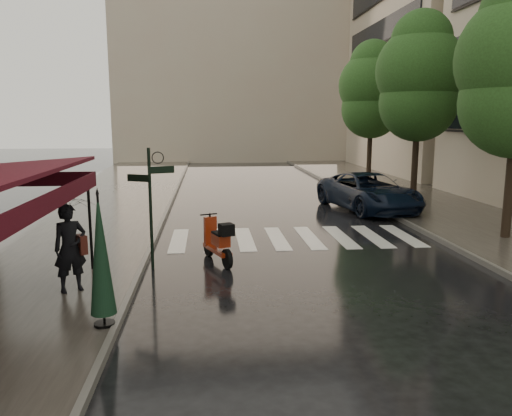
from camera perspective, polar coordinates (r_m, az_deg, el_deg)
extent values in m
plane|color=black|center=(10.29, -6.70, -11.56)|extent=(120.00, 120.00, 0.00)
cube|color=#38332D|center=(22.40, -17.70, 0.00)|extent=(6.00, 60.00, 0.12)
cube|color=#38332D|center=(24.06, 19.11, 0.59)|extent=(5.50, 60.00, 0.12)
cube|color=#595651|center=(21.95, -9.89, 0.17)|extent=(0.12, 60.00, 0.16)
cube|color=#595651|center=(23.03, 12.76, 0.53)|extent=(0.12, 60.00, 0.16)
cube|color=silver|center=(16.04, -8.80, -3.68)|extent=(0.50, 3.20, 0.01)
cube|color=silver|center=(16.02, -5.04, -3.62)|extent=(0.50, 3.20, 0.01)
cube|color=silver|center=(16.06, -1.28, -3.55)|extent=(0.50, 3.20, 0.01)
cube|color=silver|center=(16.16, 2.44, -3.46)|extent=(0.50, 3.20, 0.01)
cube|color=silver|center=(16.34, 6.09, -3.36)|extent=(0.50, 3.20, 0.01)
cube|color=silver|center=(16.58, 9.66, -3.25)|extent=(0.50, 3.20, 0.01)
cube|color=silver|center=(16.88, 13.10, -3.13)|extent=(0.50, 3.20, 0.01)
cube|color=silver|center=(17.24, 16.42, -3.01)|extent=(0.50, 3.20, 0.01)
cube|color=#400915|center=(9.59, -22.29, 0.74)|extent=(0.04, 7.00, 0.35)
cylinder|color=black|center=(12.90, -18.44, -1.58)|extent=(0.07, 0.07, 2.35)
cylinder|color=black|center=(12.84, -11.95, -0.16)|extent=(0.08, 0.08, 3.10)
cube|color=black|center=(12.68, -10.76, 4.31)|extent=(0.62, 0.26, 0.18)
cube|color=black|center=(12.77, -13.33, 3.36)|extent=(0.56, 0.29, 0.18)
cube|color=tan|center=(39.48, 19.79, 17.43)|extent=(8.00, 16.00, 18.50)
cube|color=tan|center=(48.05, -2.30, 17.46)|extent=(22.00, 6.00, 20.00)
cylinder|color=black|center=(17.37, 27.12, 3.89)|extent=(0.28, 0.28, 4.26)
cylinder|color=black|center=(23.51, 17.76, 6.10)|extent=(0.28, 0.28, 4.48)
sphere|color=#1F3E16|center=(23.47, 18.04, 11.37)|extent=(3.40, 3.40, 3.40)
sphere|color=#1F3E16|center=(23.56, 18.23, 14.67)|extent=(3.80, 3.80, 3.80)
sphere|color=#1F3E16|center=(23.71, 18.40, 17.75)|extent=(2.60, 2.60, 2.60)
cylinder|color=black|center=(30.12, 12.86, 6.98)|extent=(0.28, 0.28, 4.37)
sphere|color=#1F3E16|center=(30.09, 13.02, 10.98)|extent=(3.40, 3.40, 3.40)
sphere|color=#1F3E16|center=(30.15, 13.12, 13.50)|extent=(3.80, 3.80, 3.80)
sphere|color=#1F3E16|center=(30.26, 13.22, 15.86)|extent=(2.60, 2.60, 2.60)
imported|color=black|center=(11.41, -20.48, -4.31)|extent=(0.83, 0.75, 1.91)
imported|color=black|center=(11.20, -20.83, 1.23)|extent=(1.56, 1.57, 1.04)
cube|color=#431812|center=(11.46, -19.30, -3.93)|extent=(0.31, 0.38, 0.41)
cylinder|color=black|center=(12.87, -3.31, -5.83)|extent=(0.28, 0.52, 0.52)
cylinder|color=black|center=(14.08, -5.45, -4.47)|extent=(0.28, 0.52, 0.52)
cube|color=maroon|center=(13.48, -4.48, -4.74)|extent=(0.77, 1.42, 0.11)
cube|color=maroon|center=(13.16, -4.06, -3.65)|extent=(0.51, 0.67, 0.30)
cube|color=maroon|center=(13.82, -5.24, -2.64)|extent=(0.37, 0.24, 0.81)
cylinder|color=black|center=(13.83, -5.43, -0.72)|extent=(0.48, 0.21, 0.04)
cube|color=black|center=(12.72, -3.41, -2.48)|extent=(0.44, 0.42, 0.30)
imported|color=black|center=(21.60, 12.74, 1.82)|extent=(3.65, 6.04, 1.57)
cylinder|color=black|center=(9.64, -16.92, -12.54)|extent=(0.37, 0.37, 0.05)
cylinder|color=black|center=(9.25, -17.29, -5.67)|extent=(0.04, 0.04, 2.34)
cone|color=black|center=(9.22, -17.33, -4.97)|extent=(0.46, 0.46, 2.22)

